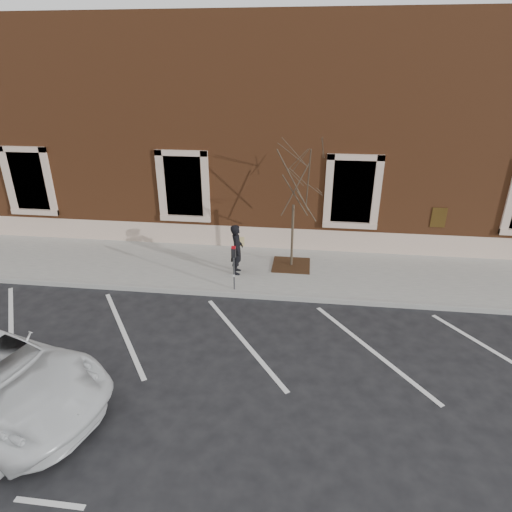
# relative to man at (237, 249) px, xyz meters

# --- Properties ---
(ground) EXTENTS (120.00, 120.00, 0.00)m
(ground) POSITION_rel_man_xyz_m (0.71, -1.30, -0.98)
(ground) COLOR #28282B
(ground) RESTS_ON ground
(sidewalk_near) EXTENTS (40.00, 3.50, 0.15)m
(sidewalk_near) POSITION_rel_man_xyz_m (0.71, 0.45, -0.91)
(sidewalk_near) COLOR #B2AFA7
(sidewalk_near) RESTS_ON ground
(curb_near) EXTENTS (40.00, 0.12, 0.15)m
(curb_near) POSITION_rel_man_xyz_m (0.71, -1.35, -0.91)
(curb_near) COLOR #9E9E99
(curb_near) RESTS_ON ground
(parking_stripes) EXTENTS (28.00, 4.40, 0.01)m
(parking_stripes) POSITION_rel_man_xyz_m (0.71, -3.50, -0.98)
(parking_stripes) COLOR silver
(parking_stripes) RESTS_ON ground
(building_civic) EXTENTS (40.00, 8.62, 8.00)m
(building_civic) POSITION_rel_man_xyz_m (0.71, 6.44, 3.01)
(building_civic) COLOR brown
(building_civic) RESTS_ON ground
(man) EXTENTS (0.47, 0.65, 1.67)m
(man) POSITION_rel_man_xyz_m (0.00, 0.00, 0.00)
(man) COLOR black
(man) RESTS_ON sidewalk_near
(parking_meter) EXTENTS (0.13, 0.10, 1.42)m
(parking_meter) POSITION_rel_man_xyz_m (0.10, -1.14, 0.15)
(parking_meter) COLOR #595B60
(parking_meter) RESTS_ON sidewalk_near
(tree_grate) EXTENTS (1.26, 1.26, 0.03)m
(tree_grate) POSITION_rel_man_xyz_m (1.74, 0.76, -0.82)
(tree_grate) COLOR #3A2012
(tree_grate) RESTS_ON sidewalk_near
(sapling) EXTENTS (2.35, 2.35, 3.92)m
(sapling) POSITION_rel_man_xyz_m (1.74, 0.76, 1.91)
(sapling) COLOR #413427
(sapling) RESTS_ON sidewalk_near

